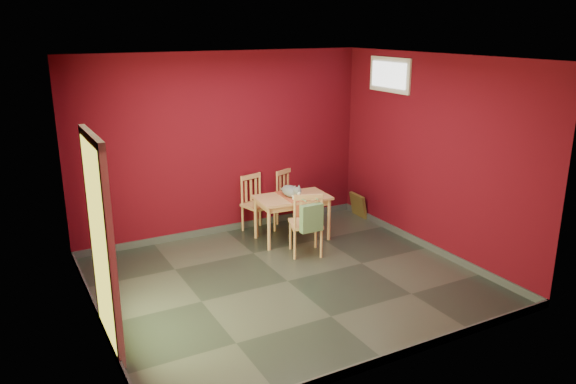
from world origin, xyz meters
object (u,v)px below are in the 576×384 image
dining_table (292,202)px  chair_far_right (291,197)px  chair_near (306,223)px  cat (291,189)px  tote_bag (311,218)px  picture_frame (358,205)px  chair_far_left (257,203)px

dining_table → chair_far_right: (0.31, 0.62, -0.14)m
chair_near → cat: 0.69m
chair_far_right → tote_bag: size_ratio=1.97×
chair_far_right → picture_frame: size_ratio=2.23×
dining_table → picture_frame: size_ratio=2.82×
dining_table → cat: size_ratio=2.45×
chair_near → tote_bag: (-0.05, -0.21, 0.14)m
dining_table → tote_bag: 0.83m
dining_table → chair_far_left: size_ratio=1.26×
chair_far_left → tote_bag: bearing=-84.2°
dining_table → chair_far_right: chair_far_right is taller
dining_table → chair_near: 0.62m
chair_far_left → chair_near: chair_near is taller
dining_table → chair_far_left: bearing=117.5°
cat → chair_near: bearing=-99.3°
tote_bag → picture_frame: 2.04m
chair_near → picture_frame: size_ratio=2.34×
chair_far_right → picture_frame: 1.19m
dining_table → chair_far_right: 0.70m
dining_table → chair_far_left: (-0.30, 0.58, -0.13)m
chair_far_right → tote_bag: chair_far_right is taller
chair_near → cat: chair_near is taller
chair_far_left → chair_far_right: bearing=3.7°
chair_near → picture_frame: (1.56, 0.97, -0.27)m
chair_near → tote_bag: bearing=-102.4°
chair_near → cat: (0.09, 0.61, 0.31)m
chair_far_left → picture_frame: bearing=-6.6°
chair_far_left → picture_frame: chair_far_left is taller
chair_far_left → chair_near: bearing=-80.9°
picture_frame → tote_bag: bearing=-143.6°
picture_frame → dining_table: bearing=-165.6°
tote_bag → picture_frame: size_ratio=1.13×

